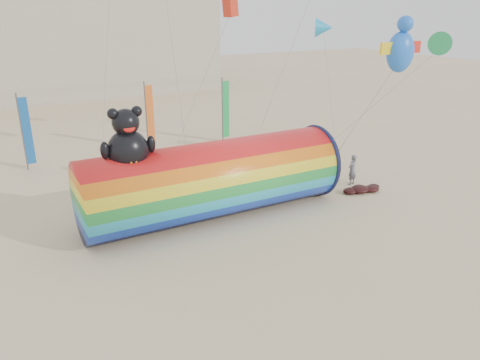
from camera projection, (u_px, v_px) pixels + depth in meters
ground at (246, 238)px, 22.29m from camera, size 160.00×160.00×0.00m
windsock_assembly at (213, 178)px, 24.14m from camera, size 13.64×4.15×6.29m
kite_handler at (352, 170)px, 28.78m from camera, size 0.80×0.65×1.90m
fabric_bundle at (362, 189)px, 27.86m from camera, size 2.62×1.35×0.41m
festival_banners at (140, 118)px, 34.51m from camera, size 15.33×0.99×5.20m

